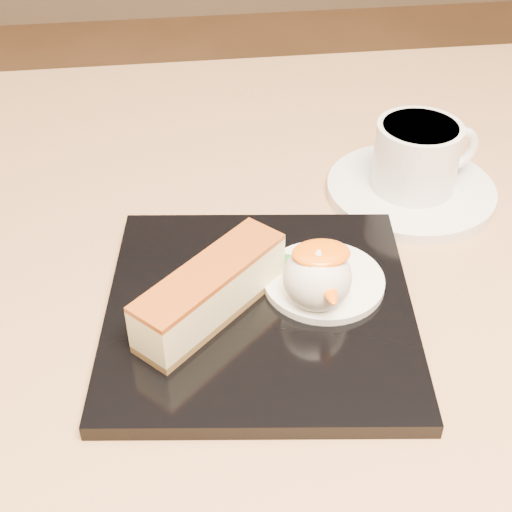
{
  "coord_description": "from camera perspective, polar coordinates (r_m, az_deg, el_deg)",
  "views": [
    {
      "loc": [
        -0.05,
        -0.43,
        1.08
      ],
      "look_at": [
        0.0,
        -0.03,
        0.76
      ],
      "focal_mm": 50.0,
      "sensor_mm": 36.0,
      "label": 1
    }
  ],
  "objects": [
    {
      "name": "mango_sauce",
      "position": [
        0.49,
        5.23,
        0.22
      ],
      "size": [
        0.04,
        0.03,
        0.01
      ],
      "primitive_type": "ellipsoid",
      "color": "#FF6B08",
      "rests_on": "ice_cream_scoop"
    },
    {
      "name": "dessert_plate",
      "position": [
        0.52,
        0.29,
        -4.3
      ],
      "size": [
        0.25,
        0.25,
        0.01
      ],
      "primitive_type": "cube",
      "rotation": [
        0.0,
        0.0,
        -0.13
      ],
      "color": "black",
      "rests_on": "table"
    },
    {
      "name": "table",
      "position": [
        0.67,
        -0.72,
        -11.17
      ],
      "size": [
        0.8,
        0.8,
        0.72
      ],
      "color": "black",
      "rests_on": "ground"
    },
    {
      "name": "coffee_cup",
      "position": [
        0.64,
        12.84,
        7.89
      ],
      "size": [
        0.1,
        0.07,
        0.06
      ],
      "rotation": [
        0.0,
        0.0,
        0.19
      ],
      "color": "white",
      "rests_on": "saucer"
    },
    {
      "name": "mint_sprig",
      "position": [
        0.54,
        1.89,
        -0.3
      ],
      "size": [
        0.03,
        0.02,
        0.0
      ],
      "color": "#2E7C28",
      "rests_on": "cream_smear"
    },
    {
      "name": "saucer",
      "position": [
        0.66,
        12.26,
        5.19
      ],
      "size": [
        0.15,
        0.15,
        0.01
      ],
      "primitive_type": "cylinder",
      "color": "white",
      "rests_on": "table"
    },
    {
      "name": "cream_smear",
      "position": [
        0.53,
        5.43,
        -1.99
      ],
      "size": [
        0.09,
        0.09,
        0.01
      ],
      "primitive_type": "cylinder",
      "color": "white",
      "rests_on": "dessert_plate"
    },
    {
      "name": "cheesecake",
      "position": [
        0.49,
        -3.64,
        -2.84
      ],
      "size": [
        0.11,
        0.11,
        0.04
      ],
      "rotation": [
        0.0,
        0.0,
        0.76
      ],
      "color": "brown",
      "rests_on": "dessert_plate"
    },
    {
      "name": "ice_cream_scoop",
      "position": [
        0.5,
        4.93,
        -1.72
      ],
      "size": [
        0.05,
        0.05,
        0.05
      ],
      "primitive_type": "sphere",
      "color": "white",
      "rests_on": "cream_smear"
    }
  ]
}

